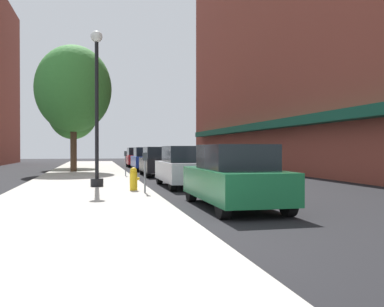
# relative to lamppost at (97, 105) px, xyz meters

# --- Properties ---
(ground_plane) EXTENTS (90.00, 90.00, 0.00)m
(ground_plane) POSITION_rel_lamppost_xyz_m (3.46, 8.01, -3.20)
(ground_plane) COLOR black
(sidewalk_slab) EXTENTS (4.80, 50.00, 0.12)m
(sidewalk_slab) POSITION_rel_lamppost_xyz_m (-0.54, 9.01, -3.14)
(sidewalk_slab) COLOR #A8A399
(sidewalk_slab) RESTS_ON ground
(building_right_brick) EXTENTS (6.80, 40.00, 19.40)m
(building_right_brick) POSITION_rel_lamppost_xyz_m (14.45, 12.01, 6.47)
(building_right_brick) COLOR brown
(building_right_brick) RESTS_ON ground
(lamppost) EXTENTS (0.48, 0.48, 5.90)m
(lamppost) POSITION_rel_lamppost_xyz_m (0.00, 0.00, 0.00)
(lamppost) COLOR black
(lamppost) RESTS_ON sidewalk_slab
(fire_hydrant) EXTENTS (0.33, 0.26, 0.79)m
(fire_hydrant) POSITION_rel_lamppost_xyz_m (1.23, -1.82, -2.68)
(fire_hydrant) COLOR gold
(fire_hydrant) RESTS_ON sidewalk_slab
(parking_meter_near) EXTENTS (0.14, 0.09, 1.31)m
(parking_meter_near) POSITION_rel_lamppost_xyz_m (1.51, 6.34, -2.25)
(parking_meter_near) COLOR slate
(parking_meter_near) RESTS_ON sidewalk_slab
(parking_meter_far) EXTENTS (0.14, 0.09, 1.31)m
(parking_meter_far) POSITION_rel_lamppost_xyz_m (1.51, -2.72, -2.25)
(parking_meter_far) COLOR slate
(parking_meter_far) RESTS_ON sidewalk_slab
(tree_near) EXTENTS (3.82, 3.82, 6.56)m
(tree_near) POSITION_rel_lamppost_xyz_m (-1.73, 17.44, 1.26)
(tree_near) COLOR #4C3823
(tree_near) RESTS_ON sidewalk_slab
(tree_mid) EXTENTS (4.79, 4.79, 8.01)m
(tree_mid) POSITION_rel_lamppost_xyz_m (-1.41, 11.58, 2.16)
(tree_mid) COLOR #422D1E
(tree_mid) RESTS_ON sidewalk_slab
(car_green) EXTENTS (1.80, 4.30, 1.66)m
(car_green) POSITION_rel_lamppost_xyz_m (3.46, -6.02, -2.39)
(car_green) COLOR black
(car_green) RESTS_ON ground
(car_silver) EXTENTS (1.80, 4.30, 1.66)m
(car_silver) POSITION_rel_lamppost_xyz_m (3.46, 0.28, -2.39)
(car_silver) COLOR black
(car_silver) RESTS_ON ground
(car_black) EXTENTS (1.80, 4.30, 1.66)m
(car_black) POSITION_rel_lamppost_xyz_m (3.46, 7.56, -2.39)
(car_black) COLOR black
(car_black) RESTS_ON ground
(car_blue) EXTENTS (1.80, 4.30, 1.66)m
(car_blue) POSITION_rel_lamppost_xyz_m (3.46, 13.89, -2.39)
(car_blue) COLOR black
(car_blue) RESTS_ON ground
(car_red) EXTENTS (1.80, 4.30, 1.66)m
(car_red) POSITION_rel_lamppost_xyz_m (3.46, 20.44, -2.39)
(car_red) COLOR black
(car_red) RESTS_ON ground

